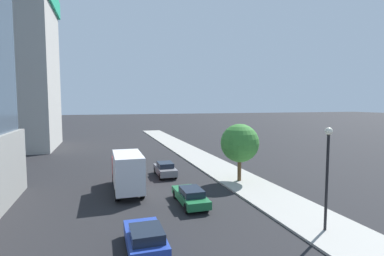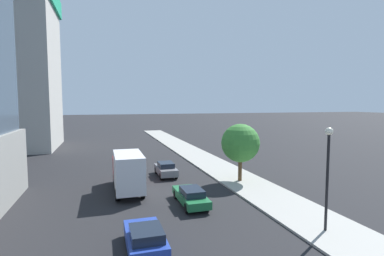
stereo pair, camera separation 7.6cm
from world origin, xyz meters
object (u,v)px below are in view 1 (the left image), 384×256
object	(u,v)px
car_green	(190,196)
box_truck	(127,171)
construction_building	(9,59)
street_lamp	(327,164)
street_tree	(240,143)
car_gray	(165,169)
car_blue	(145,238)

from	to	relation	value
car_green	box_truck	world-z (taller)	box_truck
box_truck	construction_building	bearing A→B (deg)	118.13
street_lamp	street_tree	world-z (taller)	street_lamp
street_lamp	car_green	xyz separation A→B (m)	(-6.16, 6.82, -3.40)
construction_building	car_gray	bearing A→B (deg)	-51.51
construction_building	street_tree	world-z (taller)	construction_building
street_tree	car_gray	bearing A→B (deg)	145.45
car_green	car_blue	size ratio (longest dim) A/B	1.17
street_tree	box_truck	xyz separation A→B (m)	(-10.51, -0.12, -1.89)
car_green	street_tree	bearing A→B (deg)	36.75
car_green	car_gray	bearing A→B (deg)	90.00
box_truck	car_green	bearing A→B (deg)	-47.51
car_gray	car_green	distance (m)	9.05
street_lamp	street_tree	bearing A→B (deg)	89.29
construction_building	street_lamp	size ratio (longest dim) A/B	5.95
construction_building	box_truck	size ratio (longest dim) A/B	4.97
box_truck	street_tree	bearing A→B (deg)	0.64
street_tree	box_truck	size ratio (longest dim) A/B	0.75
street_tree	car_gray	xyz separation A→B (m)	(-6.30, 4.34, -3.02)
street_lamp	car_gray	xyz separation A→B (m)	(-6.16, 15.87, -3.34)
car_gray	construction_building	bearing A→B (deg)	128.49
car_blue	construction_building	bearing A→B (deg)	111.54
street_tree	box_truck	world-z (taller)	street_tree
construction_building	street_lamp	xyz separation A→B (m)	(26.26, -41.14, -10.43)
car_gray	box_truck	world-z (taller)	box_truck
street_tree	car_gray	distance (m)	8.23
car_gray	box_truck	xyz separation A→B (m)	(-4.20, -4.46, 1.12)
street_lamp	car_green	bearing A→B (deg)	132.09
construction_building	box_truck	bearing A→B (deg)	-61.87
street_lamp	car_blue	xyz separation A→B (m)	(-10.36, 0.88, -3.38)
car_gray	box_truck	bearing A→B (deg)	-133.32
street_tree	car_green	size ratio (longest dim) A/B	1.15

